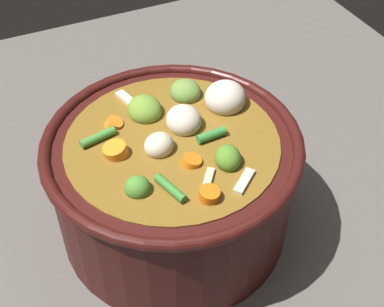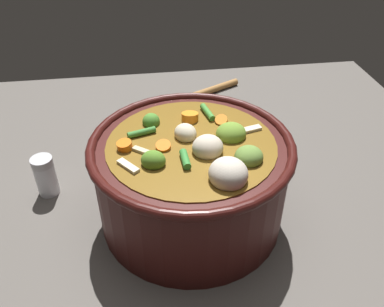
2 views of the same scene
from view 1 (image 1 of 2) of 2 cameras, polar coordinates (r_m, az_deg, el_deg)
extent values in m
plane|color=#514C47|center=(0.71, -1.83, -7.29)|extent=(1.10, 1.10, 0.00)
cylinder|color=#38110F|center=(0.66, -1.97, -3.39)|extent=(0.29, 0.29, 0.14)
torus|color=#38110F|center=(0.61, -2.12, 1.16)|extent=(0.30, 0.30, 0.01)
cylinder|color=brown|center=(0.65, -1.98, -3.06)|extent=(0.25, 0.25, 0.13)
ellipsoid|color=olive|center=(0.64, -5.06, 4.67)|extent=(0.04, 0.05, 0.03)
ellipsoid|color=olive|center=(0.67, -0.71, 6.58)|extent=(0.04, 0.05, 0.03)
ellipsoid|color=#48832D|center=(0.55, -5.81, -3.65)|extent=(0.04, 0.04, 0.03)
ellipsoid|color=#4F7D25|center=(0.58, 3.85, -0.49)|extent=(0.04, 0.04, 0.03)
cylinder|color=orange|center=(0.59, -8.10, 0.12)|extent=(0.03, 0.03, 0.02)
cylinder|color=orange|center=(0.58, -0.06, -0.88)|extent=(0.03, 0.03, 0.02)
cylinder|color=orange|center=(0.54, 1.36, -4.73)|extent=(0.03, 0.03, 0.02)
cylinder|color=orange|center=(0.63, -8.32, 3.12)|extent=(0.03, 0.03, 0.02)
ellipsoid|color=beige|center=(0.62, -0.89, 3.55)|extent=(0.04, 0.04, 0.03)
ellipsoid|color=beige|center=(0.65, 3.56, 5.92)|extent=(0.07, 0.07, 0.04)
ellipsoid|color=beige|center=(0.59, -3.54, 0.88)|extent=(0.04, 0.04, 0.03)
cylinder|color=#348034|center=(0.61, 2.09, 1.99)|extent=(0.04, 0.01, 0.01)
cylinder|color=#418934|center=(0.61, -9.99, 1.71)|extent=(0.04, 0.02, 0.01)
cylinder|color=#36772E|center=(0.55, -2.30, -3.72)|extent=(0.02, 0.04, 0.01)
cube|color=beige|center=(0.56, 1.77, -2.65)|extent=(0.02, 0.03, 0.01)
cube|color=beige|center=(0.56, 5.58, -2.96)|extent=(0.03, 0.03, 0.01)
cube|color=beige|center=(0.67, -7.02, 5.80)|extent=(0.02, 0.03, 0.01)
camera|label=2|loc=(0.73, 41.95, 28.50)|focal=37.57mm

